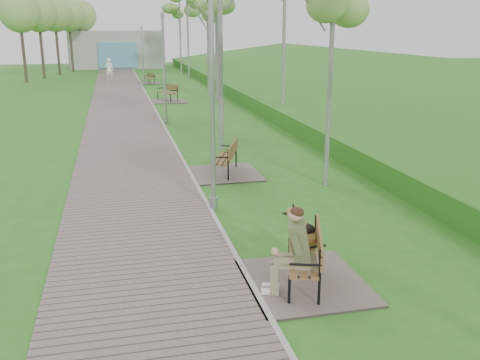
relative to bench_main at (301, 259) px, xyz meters
name	(u,v)px	position (x,y,z in m)	size (l,w,h in m)	color
ground	(221,230)	(-0.83, 2.91, -0.50)	(120.00, 120.00, 0.00)	#276C19
walkway	(121,103)	(-2.58, 24.41, -0.48)	(3.50, 67.00, 0.04)	#6D5F58
kerb	(151,102)	(-0.83, 24.41, -0.48)	(0.10, 67.00, 0.05)	#999993
embankment	(347,100)	(11.17, 22.91, -0.50)	(14.00, 70.00, 1.60)	#3E7B29
building_north	(117,49)	(-2.33, 53.88, 1.49)	(10.00, 5.20, 4.00)	#9E9E99
bench_main	(301,259)	(0.00, 0.00, 0.00)	(2.03, 2.26, 1.77)	#6D5F58
bench_second	(225,167)	(0.20, 7.48, -0.27)	(2.00, 2.23, 1.23)	#6D5F58
bench_third	(168,97)	(0.20, 24.66, -0.26)	(2.06, 2.29, 1.26)	#6D5F58
bench_far	(149,81)	(-0.14, 35.74, -0.31)	(1.68, 1.86, 1.03)	#6D5F58
lamp_post_near	(212,110)	(-0.73, 4.32, 1.96)	(0.20, 0.20, 5.26)	#95979C
lamp_post_second	(164,73)	(-0.65, 17.02, 1.82)	(0.19, 0.19, 4.97)	#95979C
lamp_post_third	(143,57)	(-0.54, 35.99, 1.57)	(0.17, 0.17, 4.44)	#95979C
pedestrian_near	(109,70)	(-3.23, 38.49, 0.44)	(0.69, 0.45, 1.88)	white
birch_far_b	(207,3)	(3.19, 27.26, 5.34)	(2.21, 2.21, 7.44)	silver
birch_distant_b	(179,2)	(3.57, 44.88, 6.12)	(2.53, 2.53, 8.43)	silver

